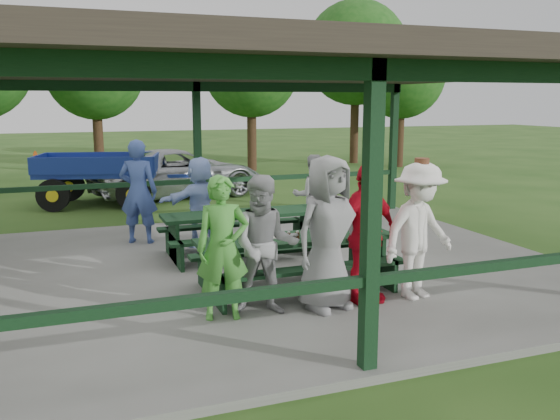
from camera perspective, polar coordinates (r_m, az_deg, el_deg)
name	(u,v)px	position (r m, az deg, el deg)	size (l,w,h in m)	color
ground	(252,274)	(9.51, -2.71, -6.13)	(90.00, 90.00, 0.00)	#274D18
concrete_slab	(252,271)	(9.50, -2.71, -5.84)	(10.00, 8.00, 0.10)	slate
pavilion_structure	(250,70)	(9.12, -2.88, 13.30)	(10.60, 8.60, 3.24)	black
picnic_table_near	(295,255)	(8.35, 1.50, -4.36)	(2.80, 1.39, 0.75)	black
picnic_table_far	(244,228)	(10.14, -3.48, -1.70)	(2.77, 1.39, 0.75)	black
table_setting	(302,233)	(8.33, 2.10, -2.26)	(2.27, 0.45, 0.10)	white
contestant_green	(223,248)	(7.16, -5.54, -3.66)	(0.64, 0.42, 1.76)	green
contestant_grey_left	(265,246)	(7.28, -1.44, -3.44)	(0.85, 0.66, 1.74)	#97979A
contestant_grey_mid	(328,233)	(7.46, 4.62, -2.24)	(0.96, 0.62, 1.96)	gray
contestant_red	(365,234)	(7.76, 8.21, -2.26)	(1.08, 0.45, 1.85)	red
contestant_white_fedora	(419,231)	(8.07, 13.22, -1.97)	(1.32, 0.95, 1.89)	white
spectator_lblue	(200,201)	(10.85, -7.70, 0.84)	(1.51, 0.48, 1.63)	#9AB4EE
spectator_blue	(138,192)	(11.23, -13.48, 1.74)	(0.70, 0.46, 1.93)	#394F95
spectator_grey	(312,196)	(11.46, 3.14, 1.37)	(0.78, 0.61, 1.60)	#949497
pickup_truck	(177,173)	(17.10, -9.85, 3.53)	(2.26, 4.90, 1.36)	silver
farm_trailer	(99,178)	(16.15, -17.01, 2.94)	(4.16, 2.42, 1.44)	navy
tree_left	(95,71)	(23.07, -17.41, 12.64)	(3.55, 3.55, 5.54)	black
tree_mid	(251,70)	(23.16, -2.78, 13.33)	(3.64, 3.64, 5.69)	black
tree_right	(402,76)	(24.94, 11.63, 12.54)	(3.48, 3.48, 5.44)	black
tree_far_right	(356,53)	(26.20, 7.33, 14.75)	(4.41, 4.41, 6.90)	black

